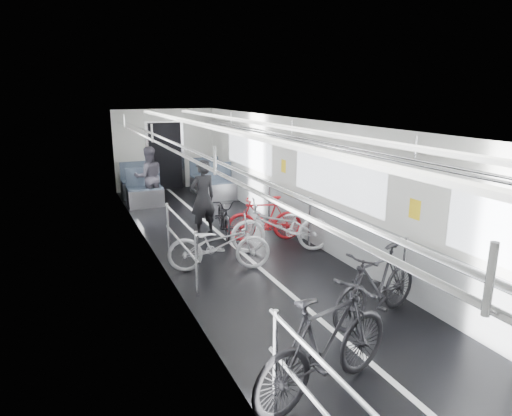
{
  "coord_description": "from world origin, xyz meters",
  "views": [
    {
      "loc": [
        -2.95,
        -6.69,
        2.94
      ],
      "look_at": [
        0.0,
        0.1,
        1.02
      ],
      "focal_mm": 32.0,
      "sensor_mm": 36.0,
      "label": 1
    }
  ],
  "objects_px": {
    "bike_left_far": "(219,244)",
    "person_seated": "(149,177)",
    "person_standing": "(203,198)",
    "bike_aisle": "(224,215)",
    "bike_right_mid": "(282,226)",
    "bike_left_mid": "(326,344)",
    "bike_right_near": "(377,284)",
    "bike_right_far": "(264,219)"
  },
  "relations": [
    {
      "from": "person_seated",
      "to": "bike_right_mid",
      "type": "bearing_deg",
      "value": 107.23
    },
    {
      "from": "bike_left_mid",
      "to": "bike_aisle",
      "type": "bearing_deg",
      "value": -24.4
    },
    {
      "from": "bike_left_far",
      "to": "bike_aisle",
      "type": "distance_m",
      "value": 1.97
    },
    {
      "from": "bike_left_mid",
      "to": "bike_right_far",
      "type": "relative_size",
      "value": 1.22
    },
    {
      "from": "bike_aisle",
      "to": "bike_right_mid",
      "type": "bearing_deg",
      "value": -55.58
    },
    {
      "from": "bike_right_mid",
      "to": "bike_right_far",
      "type": "relative_size",
      "value": 1.24
    },
    {
      "from": "bike_left_far",
      "to": "person_seated",
      "type": "distance_m",
      "value": 4.86
    },
    {
      "from": "bike_left_mid",
      "to": "bike_aisle",
      "type": "height_order",
      "value": "bike_left_mid"
    },
    {
      "from": "bike_left_far",
      "to": "person_standing",
      "type": "relative_size",
      "value": 1.08
    },
    {
      "from": "bike_left_mid",
      "to": "bike_right_far",
      "type": "height_order",
      "value": "bike_left_mid"
    },
    {
      "from": "bike_left_far",
      "to": "bike_aisle",
      "type": "bearing_deg",
      "value": -5.98
    },
    {
      "from": "bike_left_far",
      "to": "person_standing",
      "type": "xyz_separation_m",
      "value": [
        0.32,
        1.92,
        0.34
      ]
    },
    {
      "from": "bike_right_near",
      "to": "bike_aisle",
      "type": "height_order",
      "value": "bike_right_near"
    },
    {
      "from": "bike_right_near",
      "to": "bike_right_far",
      "type": "xyz_separation_m",
      "value": [
        0.02,
        3.56,
        -0.05
      ]
    },
    {
      "from": "bike_right_far",
      "to": "bike_left_mid",
      "type": "bearing_deg",
      "value": -0.79
    },
    {
      "from": "bike_right_near",
      "to": "person_standing",
      "type": "bearing_deg",
      "value": 177.43
    },
    {
      "from": "bike_left_mid",
      "to": "bike_aisle",
      "type": "distance_m",
      "value": 5.39
    },
    {
      "from": "bike_right_mid",
      "to": "bike_left_far",
      "type": "bearing_deg",
      "value": -57.88
    },
    {
      "from": "bike_right_near",
      "to": "person_standing",
      "type": "height_order",
      "value": "person_standing"
    },
    {
      "from": "bike_right_far",
      "to": "person_standing",
      "type": "distance_m",
      "value": 1.35
    },
    {
      "from": "bike_left_far",
      "to": "person_seated",
      "type": "bearing_deg",
      "value": 18.82
    },
    {
      "from": "bike_left_far",
      "to": "bike_right_near",
      "type": "xyz_separation_m",
      "value": [
        1.32,
        -2.45,
        0.05
      ]
    },
    {
      "from": "bike_right_far",
      "to": "person_seated",
      "type": "height_order",
      "value": "person_seated"
    },
    {
      "from": "bike_right_far",
      "to": "bike_aisle",
      "type": "distance_m",
      "value": 0.93
    },
    {
      "from": "bike_left_far",
      "to": "bike_right_near",
      "type": "bearing_deg",
      "value": -135.59
    },
    {
      "from": "person_seated",
      "to": "bike_left_mid",
      "type": "bearing_deg",
      "value": 88.57
    },
    {
      "from": "person_standing",
      "to": "bike_right_mid",
      "type": "bearing_deg",
      "value": 110.75
    },
    {
      "from": "person_standing",
      "to": "bike_right_far",
      "type": "bearing_deg",
      "value": 128.47
    },
    {
      "from": "person_standing",
      "to": "person_seated",
      "type": "distance_m",
      "value": 2.97
    },
    {
      "from": "bike_right_mid",
      "to": "bike_aisle",
      "type": "distance_m",
      "value": 1.58
    },
    {
      "from": "bike_left_mid",
      "to": "bike_aisle",
      "type": "relative_size",
      "value": 1.19
    },
    {
      "from": "bike_right_mid",
      "to": "person_standing",
      "type": "bearing_deg",
      "value": -129.46
    },
    {
      "from": "bike_right_far",
      "to": "bike_aisle",
      "type": "height_order",
      "value": "bike_right_far"
    },
    {
      "from": "bike_right_near",
      "to": "bike_aisle",
      "type": "xyz_separation_m",
      "value": [
        -0.58,
        4.27,
        -0.09
      ]
    },
    {
      "from": "bike_aisle",
      "to": "person_seated",
      "type": "xyz_separation_m",
      "value": [
        -0.97,
        3.02,
        0.37
      ]
    },
    {
      "from": "bike_left_mid",
      "to": "bike_right_near",
      "type": "xyz_separation_m",
      "value": [
        1.42,
        1.05,
        -0.06
      ]
    },
    {
      "from": "bike_right_near",
      "to": "bike_right_mid",
      "type": "relative_size",
      "value": 0.88
    },
    {
      "from": "bike_left_mid",
      "to": "bike_left_far",
      "type": "xyz_separation_m",
      "value": [
        0.1,
        3.49,
        -0.11
      ]
    },
    {
      "from": "bike_right_far",
      "to": "person_seated",
      "type": "bearing_deg",
      "value": -140.62
    },
    {
      "from": "bike_aisle",
      "to": "person_seated",
      "type": "height_order",
      "value": "person_seated"
    },
    {
      "from": "bike_left_far",
      "to": "bike_right_near",
      "type": "height_order",
      "value": "bike_right_near"
    },
    {
      "from": "bike_right_near",
      "to": "person_seated",
      "type": "height_order",
      "value": "person_seated"
    }
  ]
}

